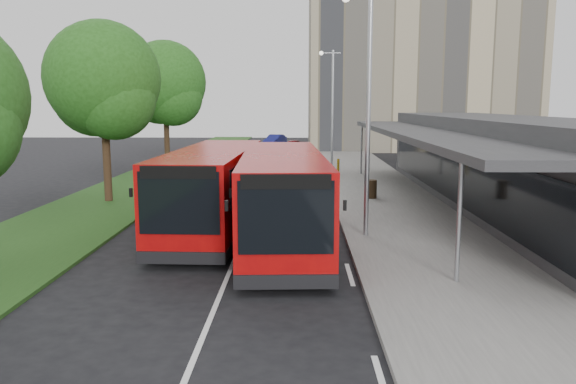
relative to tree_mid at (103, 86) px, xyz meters
name	(u,v)px	position (x,y,z in m)	size (l,w,h in m)	color
ground	(237,254)	(7.01, -9.05, -5.38)	(120.00, 120.00, 0.00)	black
pavement	(361,173)	(13.01, 10.95, -5.31)	(5.00, 80.00, 0.15)	slate
grass_verge	(164,173)	(0.01, 10.95, -5.33)	(5.00, 80.00, 0.10)	#1E4215
lane_centre_line	(265,185)	(7.01, 5.95, -5.38)	(0.12, 70.00, 0.01)	silver
kerb_dashes	(320,176)	(10.31, 9.95, -5.38)	(0.12, 56.00, 0.01)	silver
office_block	(418,60)	(21.01, 32.95, 3.62)	(22.00, 12.00, 18.00)	tan
station_building	(502,162)	(17.87, -1.05, -3.34)	(7.70, 26.00, 4.00)	#2B2B2D
tree_mid	(103,86)	(0.00, 0.00, 0.00)	(5.18, 5.18, 8.33)	#312013
tree_far	(165,88)	(0.00, 12.00, 0.27)	(5.44, 5.44, 8.75)	#312013
lamp_post_near	(366,100)	(11.13, -7.05, -0.66)	(1.44, 0.28, 8.00)	#96999E
lamp_post_far	(331,102)	(11.13, 12.95, -0.66)	(1.44, 0.28, 8.00)	#96999E
bus_main	(282,198)	(8.38, -7.67, -3.84)	(3.19, 10.75, 3.01)	#A80908
bus_second	(213,189)	(5.82, -5.69, -3.86)	(2.98, 10.56, 2.97)	#A80908
litter_bin	(372,189)	(12.39, 0.59, -4.80)	(0.48, 0.48, 0.87)	#312414
bollard	(338,167)	(11.42, 9.54, -4.73)	(0.16, 0.16, 1.00)	#E0A50B
car_near	(293,145)	(8.36, 28.72, -4.81)	(1.36, 3.38, 1.15)	#530B11
car_far	(275,140)	(6.35, 35.15, -4.74)	(1.36, 3.89, 1.28)	navy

